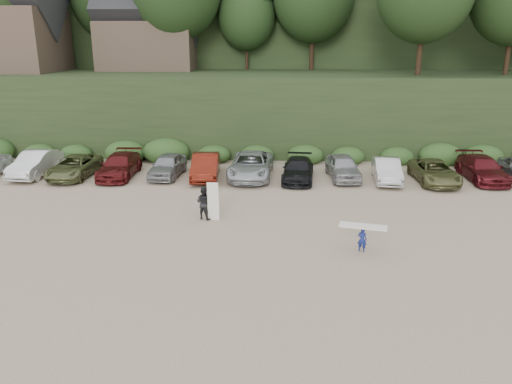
{
  "coord_description": "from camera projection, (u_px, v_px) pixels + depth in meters",
  "views": [
    {
      "loc": [
        -0.79,
        -20.97,
        8.79
      ],
      "look_at": [
        -1.79,
        3.0,
        1.3
      ],
      "focal_mm": 35.0,
      "sensor_mm": 36.0,
      "label": 1
    }
  ],
  "objects": [
    {
      "name": "parked_cars",
      "position": [
        272.0,
        167.0,
        32.04
      ],
      "size": [
        39.71,
        6.17,
        1.61
      ],
      "color": "silver",
      "rests_on": "ground"
    },
    {
      "name": "child_surfer",
      "position": [
        363.0,
        234.0,
        21.1
      ],
      "size": [
        2.06,
        0.99,
        1.19
      ],
      "color": "navy",
      "rests_on": "ground"
    },
    {
      "name": "ground",
      "position": [
        293.0,
        240.0,
        22.59
      ],
      "size": [
        120.0,
        120.0,
        0.0
      ],
      "primitive_type": "plane",
      "color": "tan",
      "rests_on": "ground"
    },
    {
      "name": "hillside_backdrop",
      "position": [
        283.0,
        13.0,
        53.52
      ],
      "size": [
        90.0,
        41.5,
        28.0
      ],
      "color": "black",
      "rests_on": "ground"
    },
    {
      "name": "adult_surfer",
      "position": [
        205.0,
        203.0,
        24.9
      ],
      "size": [
        1.31,
        0.92,
        2.0
      ],
      "color": "black",
      "rests_on": "ground"
    }
  ]
}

